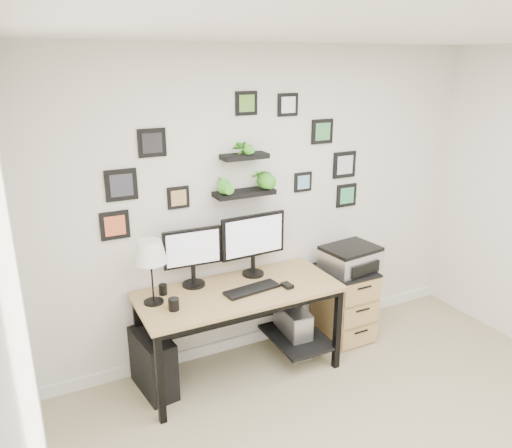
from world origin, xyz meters
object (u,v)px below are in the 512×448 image
monitor_right (253,240)px  mug (174,304)px  desk (241,301)px  monitor_left (193,253)px  table_lamp (150,253)px  pc_tower_black (153,363)px  pc_tower_grey (293,330)px  file_cabinet (344,303)px  printer (351,258)px

monitor_right → mug: size_ratio=6.38×
mug → desk: bearing=11.7°
monitor_left → table_lamp: 0.41m
pc_tower_black → pc_tower_grey: pc_tower_black is taller
table_lamp → file_cabinet: bearing=0.2°
monitor_left → monitor_right: 0.52m
pc_tower_grey → printer: printer is taller
pc_tower_grey → file_cabinet: file_cabinet is taller
monitor_right → mug: (-0.79, -0.29, -0.27)m
pc_tower_grey → file_cabinet: size_ratio=0.65×
pc_tower_black → file_cabinet: (1.81, 0.01, 0.10)m
table_lamp → mug: bearing=-60.3°
mug → printer: (1.70, 0.17, -0.02)m
monitor_right → table_lamp: size_ratio=1.16×
monitor_right → pc_tower_black: monitor_right is taller
desk → pc_tower_grey: size_ratio=3.67×
pc_tower_grey → pc_tower_black: bearing=179.4°
mug → file_cabinet: mug is taller
pc_tower_grey → file_cabinet: bearing=1.9°
pc_tower_black → pc_tower_grey: 1.25m
monitor_left → file_cabinet: (1.40, -0.14, -0.70)m
table_lamp → file_cabinet: size_ratio=0.73×
desk → table_lamp: 0.87m
file_cabinet → mug: bearing=-173.8°
file_cabinet → printer: 0.44m
desk → table_lamp: (-0.70, 0.05, 0.52)m
mug → pc_tower_black: size_ratio=0.19×
table_lamp → pc_tower_grey: (1.21, -0.01, -0.93)m
mug → file_cabinet: bearing=6.2°
monitor_left → printer: monitor_left is taller
monitor_right → pc_tower_black: bearing=-172.9°
desk → pc_tower_black: 0.83m
mug → pc_tower_grey: 1.26m
monitor_left → file_cabinet: size_ratio=0.72×
pc_tower_black → printer: bearing=-7.8°
desk → monitor_left: 0.56m
monitor_right → printer: monitor_right is taller
pc_tower_grey → printer: size_ratio=0.85×
file_cabinet → pc_tower_grey: bearing=-178.1°
file_cabinet → pc_tower_black: bearing=-179.8°
printer → desk: bearing=-177.6°
file_cabinet → monitor_right: bearing=172.9°
desk → printer: 1.12m
desk → monitor_right: bearing=41.2°
monitor_right → table_lamp: 0.90m
desk → file_cabinet: (1.08, 0.06, -0.29)m
desk → file_cabinet: bearing=3.1°
desk → file_cabinet: size_ratio=2.39×
monitor_right → file_cabinet: 1.15m
mug → pc_tower_grey: size_ratio=0.21×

